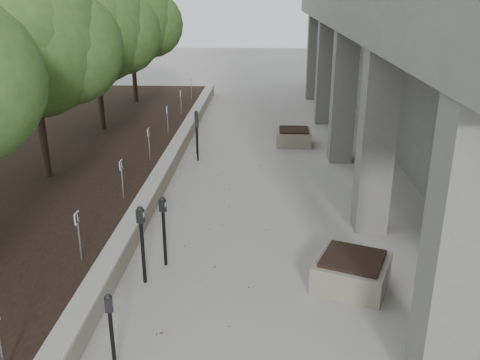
% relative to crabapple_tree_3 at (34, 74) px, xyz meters
% --- Properties ---
extents(retaining_wall, '(0.39, 26.00, 0.50)m').
position_rel_crabapple_tree_3_xyz_m(retaining_wall, '(2.97, 1.00, -2.87)').
color(retaining_wall, gray).
rests_on(retaining_wall, ground).
extents(planting_bed, '(7.00, 26.00, 0.40)m').
position_rel_crabapple_tree_3_xyz_m(planting_bed, '(-0.70, 1.00, -2.92)').
color(planting_bed, black).
rests_on(planting_bed, ground).
extents(crabapple_tree_3, '(4.60, 4.00, 5.44)m').
position_rel_crabapple_tree_3_xyz_m(crabapple_tree_3, '(0.00, 0.00, 0.00)').
color(crabapple_tree_3, '#305821').
rests_on(crabapple_tree_3, planting_bed).
extents(crabapple_tree_4, '(4.60, 4.00, 5.44)m').
position_rel_crabapple_tree_3_xyz_m(crabapple_tree_4, '(0.00, 5.00, 0.00)').
color(crabapple_tree_4, '#305821').
rests_on(crabapple_tree_4, planting_bed).
extents(crabapple_tree_5, '(4.60, 4.00, 5.44)m').
position_rel_crabapple_tree_3_xyz_m(crabapple_tree_5, '(0.00, 10.00, 0.00)').
color(crabapple_tree_5, '#305821').
rests_on(crabapple_tree_5, planting_bed).
extents(parking_sign_3, '(0.04, 0.22, 0.96)m').
position_rel_crabapple_tree_3_xyz_m(parking_sign_3, '(2.45, -4.50, -2.24)').
color(parking_sign_3, black).
rests_on(parking_sign_3, planting_bed).
extents(parking_sign_4, '(0.04, 0.22, 0.96)m').
position_rel_crabapple_tree_3_xyz_m(parking_sign_4, '(2.45, -1.50, -2.24)').
color(parking_sign_4, black).
rests_on(parking_sign_4, planting_bed).
extents(parking_sign_5, '(0.04, 0.22, 0.96)m').
position_rel_crabapple_tree_3_xyz_m(parking_sign_5, '(2.45, 1.50, -2.24)').
color(parking_sign_5, black).
rests_on(parking_sign_5, planting_bed).
extents(parking_sign_6, '(0.04, 0.22, 0.96)m').
position_rel_crabapple_tree_3_xyz_m(parking_sign_6, '(2.45, 4.50, -2.24)').
color(parking_sign_6, black).
rests_on(parking_sign_6, planting_bed).
extents(parking_sign_7, '(0.04, 0.22, 0.96)m').
position_rel_crabapple_tree_3_xyz_m(parking_sign_7, '(2.45, 7.50, -2.24)').
color(parking_sign_7, black).
rests_on(parking_sign_7, planting_bed).
extents(parking_sign_8, '(0.04, 0.22, 0.96)m').
position_rel_crabapple_tree_3_xyz_m(parking_sign_8, '(2.45, 10.50, -2.24)').
color(parking_sign_8, black).
rests_on(parking_sign_8, planting_bed).
extents(parking_meter_1, '(0.15, 0.12, 1.29)m').
position_rel_crabapple_tree_3_xyz_m(parking_meter_1, '(3.74, -6.98, -2.47)').
color(parking_meter_1, black).
rests_on(parking_meter_1, ground).
extents(parking_meter_2, '(0.17, 0.14, 1.53)m').
position_rel_crabapple_tree_3_xyz_m(parking_meter_2, '(3.63, -4.57, -2.35)').
color(parking_meter_2, black).
rests_on(parking_meter_2, ground).
extents(parking_meter_3, '(0.17, 0.14, 1.45)m').
position_rel_crabapple_tree_3_xyz_m(parking_meter_3, '(3.90, -3.91, -2.39)').
color(parking_meter_3, black).
rests_on(parking_meter_3, ground).
extents(parking_meter_4, '(0.15, 0.12, 1.37)m').
position_rel_crabapple_tree_3_xyz_m(parking_meter_4, '(3.70, 2.74, -2.44)').
color(parking_meter_4, black).
rests_on(parking_meter_4, ground).
extents(parking_meter_5, '(0.16, 0.13, 1.45)m').
position_rel_crabapple_tree_3_xyz_m(parking_meter_5, '(3.59, 3.46, -2.39)').
color(parking_meter_5, black).
rests_on(parking_meter_5, ground).
extents(planter_front, '(1.61, 1.61, 0.58)m').
position_rel_crabapple_tree_3_xyz_m(planter_front, '(7.43, -4.49, -2.83)').
color(planter_front, gray).
rests_on(planter_front, ground).
extents(planter_back, '(1.22, 1.22, 0.56)m').
position_rel_crabapple_tree_3_xyz_m(planter_back, '(6.83, 4.71, -2.84)').
color(planter_back, gray).
rests_on(planter_back, ground).
extents(berry_scatter, '(3.30, 14.10, 0.02)m').
position_rel_crabapple_tree_3_xyz_m(berry_scatter, '(4.70, -3.00, -3.11)').
color(berry_scatter, maroon).
rests_on(berry_scatter, ground).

